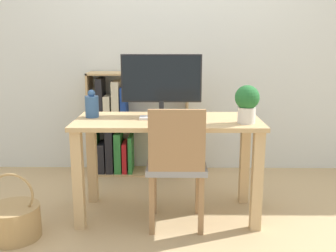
{
  "coord_description": "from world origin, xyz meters",
  "views": [
    {
      "loc": [
        0.03,
        -2.71,
        1.28
      ],
      "look_at": [
        0.0,
        0.1,
        0.65
      ],
      "focal_mm": 42.0,
      "sensor_mm": 36.0,
      "label": 1
    }
  ],
  "objects_px": {
    "monitor": "(161,80)",
    "basket": "(14,221)",
    "potted_plant": "(247,102)",
    "vase": "(92,105)",
    "keyboard": "(161,118)",
    "bookshelf": "(120,128)",
    "chair": "(176,163)"
  },
  "relations": [
    {
      "from": "monitor",
      "to": "basket",
      "type": "relative_size",
      "value": 1.34
    },
    {
      "from": "potted_plant",
      "to": "basket",
      "type": "distance_m",
      "value": 1.72
    },
    {
      "from": "monitor",
      "to": "basket",
      "type": "distance_m",
      "value": 1.39
    },
    {
      "from": "vase",
      "to": "potted_plant",
      "type": "xyz_separation_m",
      "value": [
        1.08,
        -0.19,
        0.06
      ]
    },
    {
      "from": "keyboard",
      "to": "potted_plant",
      "type": "xyz_separation_m",
      "value": [
        0.57,
        -0.14,
        0.14
      ]
    },
    {
      "from": "potted_plant",
      "to": "keyboard",
      "type": "bearing_deg",
      "value": 166.39
    },
    {
      "from": "keyboard",
      "to": "basket",
      "type": "bearing_deg",
      "value": -158.47
    },
    {
      "from": "bookshelf",
      "to": "keyboard",
      "type": "bearing_deg",
      "value": -65.35
    },
    {
      "from": "keyboard",
      "to": "basket",
      "type": "distance_m",
      "value": 1.19
    },
    {
      "from": "basket",
      "to": "bookshelf",
      "type": "bearing_deg",
      "value": 67.34
    },
    {
      "from": "potted_plant",
      "to": "vase",
      "type": "bearing_deg",
      "value": 169.77
    },
    {
      "from": "keyboard",
      "to": "basket",
      "type": "xyz_separation_m",
      "value": [
        -0.95,
        -0.38,
        -0.61
      ]
    },
    {
      "from": "monitor",
      "to": "basket",
      "type": "height_order",
      "value": "monitor"
    },
    {
      "from": "bookshelf",
      "to": "monitor",
      "type": "bearing_deg",
      "value": -61.29
    },
    {
      "from": "vase",
      "to": "bookshelf",
      "type": "height_order",
      "value": "bookshelf"
    },
    {
      "from": "keyboard",
      "to": "monitor",
      "type": "bearing_deg",
      "value": 91.44
    },
    {
      "from": "keyboard",
      "to": "potted_plant",
      "type": "distance_m",
      "value": 0.61
    },
    {
      "from": "basket",
      "to": "vase",
      "type": "bearing_deg",
      "value": 43.67
    },
    {
      "from": "monitor",
      "to": "chair",
      "type": "height_order",
      "value": "monitor"
    },
    {
      "from": "monitor",
      "to": "bookshelf",
      "type": "distance_m",
      "value": 1.01
    },
    {
      "from": "potted_plant",
      "to": "basket",
      "type": "height_order",
      "value": "potted_plant"
    },
    {
      "from": "keyboard",
      "to": "vase",
      "type": "bearing_deg",
      "value": 173.72
    },
    {
      "from": "chair",
      "to": "monitor",
      "type": "bearing_deg",
      "value": 97.69
    },
    {
      "from": "vase",
      "to": "potted_plant",
      "type": "distance_m",
      "value": 1.1
    },
    {
      "from": "bookshelf",
      "to": "basket",
      "type": "relative_size",
      "value": 2.19
    },
    {
      "from": "vase",
      "to": "potted_plant",
      "type": "height_order",
      "value": "potted_plant"
    },
    {
      "from": "vase",
      "to": "bookshelf",
      "type": "distance_m",
      "value": 0.93
    },
    {
      "from": "monitor",
      "to": "potted_plant",
      "type": "relative_size",
      "value": 2.31
    },
    {
      "from": "vase",
      "to": "chair",
      "type": "relative_size",
      "value": 0.23
    },
    {
      "from": "chair",
      "to": "bookshelf",
      "type": "height_order",
      "value": "bookshelf"
    },
    {
      "from": "monitor",
      "to": "chair",
      "type": "bearing_deg",
      "value": -73.81
    },
    {
      "from": "chair",
      "to": "basket",
      "type": "relative_size",
      "value": 1.92
    }
  ]
}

